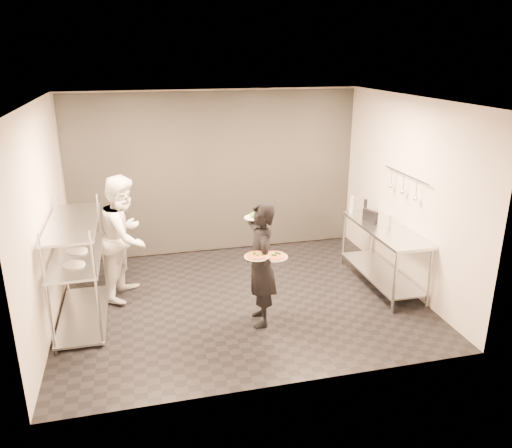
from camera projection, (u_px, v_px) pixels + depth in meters
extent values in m
cube|color=black|center=(241.00, 300.00, 7.17)|extent=(5.00, 4.00, 0.00)
cube|color=white|center=(239.00, 100.00, 6.25)|extent=(5.00, 4.00, 0.00)
cube|color=beige|center=(216.00, 173.00, 8.54)|extent=(5.00, 0.00, 2.80)
cube|color=beige|center=(283.00, 265.00, 4.88)|extent=(5.00, 0.00, 2.80)
cube|color=beige|center=(42.00, 221.00, 6.14)|extent=(0.00, 4.00, 2.80)
cube|color=beige|center=(407.00, 194.00, 7.28)|extent=(0.00, 4.00, 2.80)
cube|color=white|center=(216.00, 174.00, 8.52)|extent=(4.90, 0.04, 2.74)
cylinder|color=#B7B9BF|center=(47.00, 296.00, 5.67)|extent=(0.04, 0.04, 1.50)
cylinder|color=#B7B9BF|center=(63.00, 247.00, 7.08)|extent=(0.04, 0.04, 1.50)
cylinder|color=#B7B9BF|center=(97.00, 290.00, 5.79)|extent=(0.04, 0.04, 1.50)
cylinder|color=#B7B9BF|center=(102.00, 244.00, 7.20)|extent=(0.04, 0.04, 1.50)
cube|color=#B2B8BC|center=(84.00, 314.00, 6.67)|extent=(0.60, 1.60, 0.03)
cube|color=#B2B8BC|center=(77.00, 256.00, 6.39)|extent=(0.60, 1.60, 0.03)
cube|color=#B2B8BC|center=(72.00, 223.00, 6.24)|extent=(0.60, 1.60, 0.03)
cylinder|color=silver|center=(74.00, 265.00, 6.06)|extent=(0.26, 0.26, 0.01)
cylinder|color=silver|center=(77.00, 251.00, 6.47)|extent=(0.26, 0.26, 0.01)
cylinder|color=#B7B9BF|center=(395.00, 283.00, 6.67)|extent=(0.04, 0.04, 0.90)
cylinder|color=#B7B9BF|center=(343.00, 238.00, 8.25)|extent=(0.04, 0.04, 0.90)
cylinder|color=#B7B9BF|center=(429.00, 279.00, 6.79)|extent=(0.04, 0.04, 0.90)
cylinder|color=#B7B9BF|center=(372.00, 236.00, 8.36)|extent=(0.04, 0.04, 0.90)
cube|color=#B2B8BC|center=(381.00, 273.00, 7.60)|extent=(0.57, 1.71, 0.03)
cube|color=#B2B8BC|center=(385.00, 228.00, 7.37)|extent=(0.60, 1.80, 0.04)
cylinder|color=#B7B9BF|center=(406.00, 175.00, 7.16)|extent=(0.02, 1.20, 0.02)
cylinder|color=#B7B9BF|center=(417.00, 190.00, 6.88)|extent=(0.01, 0.01, 0.22)
sphere|color=#B7B9BF|center=(416.00, 199.00, 6.92)|extent=(0.07, 0.07, 0.07)
cylinder|color=#B7B9BF|center=(404.00, 184.00, 7.20)|extent=(0.01, 0.01, 0.22)
sphere|color=#B7B9BF|center=(403.00, 192.00, 7.25)|extent=(0.07, 0.07, 0.07)
cylinder|color=#B7B9BF|center=(392.00, 178.00, 7.52)|extent=(0.01, 0.01, 0.22)
sphere|color=#B7B9BF|center=(391.00, 186.00, 7.57)|extent=(0.07, 0.07, 0.07)
imported|color=black|center=(261.00, 265.00, 6.32)|extent=(0.45, 0.63, 1.63)
imported|color=silver|center=(125.00, 237.00, 7.06)|extent=(0.94, 1.05, 1.78)
cylinder|color=silver|center=(257.00, 257.00, 6.00)|extent=(0.30, 0.30, 0.01)
cylinder|color=#CC8B4A|center=(257.00, 256.00, 5.99)|extent=(0.26, 0.26, 0.02)
cylinder|color=#B03517|center=(257.00, 255.00, 5.99)|extent=(0.23, 0.23, 0.01)
sphere|color=#1D5E15|center=(257.00, 254.00, 5.99)|extent=(0.04, 0.04, 0.04)
cylinder|color=silver|center=(275.00, 257.00, 6.08)|extent=(0.32, 0.32, 0.01)
cylinder|color=#CC8B4A|center=(275.00, 256.00, 6.07)|extent=(0.28, 0.28, 0.02)
cylinder|color=#B03517|center=(275.00, 255.00, 6.07)|extent=(0.25, 0.25, 0.01)
sphere|color=#1D5E15|center=(275.00, 254.00, 6.07)|extent=(0.04, 0.04, 0.04)
cylinder|color=silver|center=(254.00, 218.00, 6.36)|extent=(0.25, 0.25, 0.01)
ellipsoid|color=#2C6F1B|center=(254.00, 215.00, 6.35)|extent=(0.13, 0.13, 0.07)
cube|color=black|center=(370.00, 216.00, 7.53)|extent=(0.14, 0.27, 0.20)
cylinder|color=gray|center=(352.00, 204.00, 8.01)|extent=(0.07, 0.07, 0.26)
cylinder|color=gray|center=(390.00, 220.00, 7.38)|extent=(0.05, 0.05, 0.18)
cylinder|color=black|center=(365.00, 205.00, 8.08)|extent=(0.06, 0.06, 0.20)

